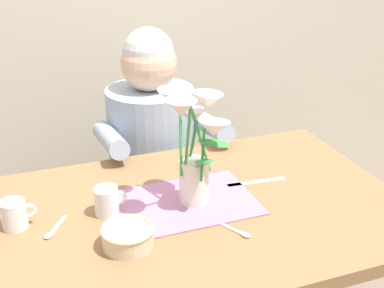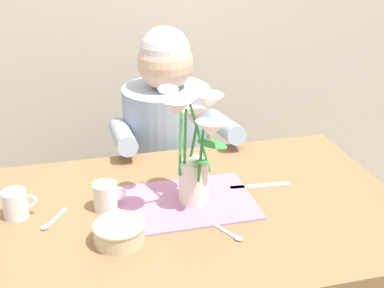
{
  "view_description": "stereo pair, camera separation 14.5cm",
  "coord_description": "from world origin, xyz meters",
  "px_view_note": "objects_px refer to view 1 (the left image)",
  "views": [
    {
      "loc": [
        -0.46,
        -1.19,
        1.52
      ],
      "look_at": [
        -0.0,
        0.05,
        0.92
      ],
      "focal_mm": 48.34,
      "sensor_mm": 36.0,
      "label": 1
    },
    {
      "loc": [
        -0.32,
        -1.23,
        1.52
      ],
      "look_at": [
        -0.0,
        0.05,
        0.92
      ],
      "focal_mm": 48.34,
      "sensor_mm": 36.0,
      "label": 2
    }
  ],
  "objects_px": {
    "flower_vase": "(195,144)",
    "tea_cup": "(107,201)",
    "dinner_knife": "(256,182)",
    "ceramic_mug": "(15,214)",
    "seated_person": "(153,169)",
    "ceramic_bowl": "(128,236)"
  },
  "relations": [
    {
      "from": "flower_vase",
      "to": "ceramic_bowl",
      "type": "relative_size",
      "value": 2.57
    },
    {
      "from": "dinner_knife",
      "to": "ceramic_mug",
      "type": "distance_m",
      "value": 0.72
    },
    {
      "from": "seated_person",
      "to": "flower_vase",
      "type": "bearing_deg",
      "value": -91.94
    },
    {
      "from": "seated_person",
      "to": "ceramic_mug",
      "type": "xyz_separation_m",
      "value": [
        -0.53,
        -0.54,
        0.22
      ]
    },
    {
      "from": "seated_person",
      "to": "tea_cup",
      "type": "distance_m",
      "value": 0.66
    },
    {
      "from": "flower_vase",
      "to": "ceramic_mug",
      "type": "relative_size",
      "value": 3.76
    },
    {
      "from": "flower_vase",
      "to": "ceramic_mug",
      "type": "bearing_deg",
      "value": 173.87
    },
    {
      "from": "tea_cup",
      "to": "ceramic_bowl",
      "type": "bearing_deg",
      "value": -84.65
    },
    {
      "from": "flower_vase",
      "to": "tea_cup",
      "type": "relative_size",
      "value": 3.76
    },
    {
      "from": "seated_person",
      "to": "dinner_knife",
      "type": "relative_size",
      "value": 5.97
    },
    {
      "from": "ceramic_bowl",
      "to": "dinner_knife",
      "type": "height_order",
      "value": "ceramic_bowl"
    },
    {
      "from": "seated_person",
      "to": "flower_vase",
      "type": "distance_m",
      "value": 0.7
    },
    {
      "from": "flower_vase",
      "to": "tea_cup",
      "type": "distance_m",
      "value": 0.29
    },
    {
      "from": "tea_cup",
      "to": "ceramic_mug",
      "type": "xyz_separation_m",
      "value": [
        -0.25,
        0.02,
        0.0
      ]
    },
    {
      "from": "flower_vase",
      "to": "dinner_knife",
      "type": "distance_m",
      "value": 0.3
    },
    {
      "from": "seated_person",
      "to": "dinner_knife",
      "type": "height_order",
      "value": "seated_person"
    },
    {
      "from": "seated_person",
      "to": "dinner_knife",
      "type": "bearing_deg",
      "value": -69.34
    },
    {
      "from": "ceramic_bowl",
      "to": "ceramic_mug",
      "type": "relative_size",
      "value": 1.46
    },
    {
      "from": "ceramic_mug",
      "to": "ceramic_bowl",
      "type": "bearing_deg",
      "value": -35.8
    },
    {
      "from": "ceramic_bowl",
      "to": "flower_vase",
      "type": "bearing_deg",
      "value": 30.16
    },
    {
      "from": "tea_cup",
      "to": "ceramic_mug",
      "type": "distance_m",
      "value": 0.25
    },
    {
      "from": "tea_cup",
      "to": "ceramic_mug",
      "type": "height_order",
      "value": "same"
    }
  ]
}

